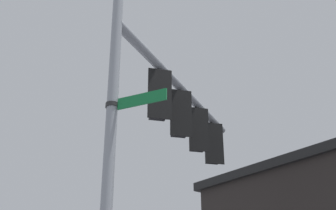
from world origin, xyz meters
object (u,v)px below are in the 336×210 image
at_px(traffic_light_mid_inner, 179,116).
at_px(traffic_light_mid_outer, 197,131).
at_px(traffic_light_arm_end, 212,145).
at_px(street_name_sign, 129,102).
at_px(traffic_light_nearest_pole, 158,97).

xyz_separation_m(traffic_light_mid_inner, traffic_light_mid_outer, (0.73, 0.88, 0.00)).
distance_m(traffic_light_mid_inner, traffic_light_arm_end, 2.29).
bearing_deg(street_name_sign, traffic_light_mid_outer, 55.48).
distance_m(traffic_light_arm_end, street_name_sign, 5.41).
height_order(traffic_light_mid_inner, traffic_light_mid_outer, same).
relative_size(traffic_light_nearest_pole, street_name_sign, 1.34).
distance_m(traffic_light_mid_inner, traffic_light_mid_outer, 1.15).
bearing_deg(traffic_light_nearest_pole, traffic_light_mid_inner, 50.41).
height_order(traffic_light_mid_inner, traffic_light_arm_end, same).
xyz_separation_m(traffic_light_mid_outer, street_name_sign, (-2.36, -3.44, -1.02)).
xyz_separation_m(traffic_light_nearest_pole, traffic_light_arm_end, (2.19, 2.65, 0.00)).
bearing_deg(traffic_light_arm_end, traffic_light_mid_outer, -129.59).
height_order(traffic_light_nearest_pole, traffic_light_mid_inner, same).
xyz_separation_m(traffic_light_mid_inner, traffic_light_arm_end, (1.46, 1.77, 0.00)).
bearing_deg(traffic_light_nearest_pole, street_name_sign, -118.37).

